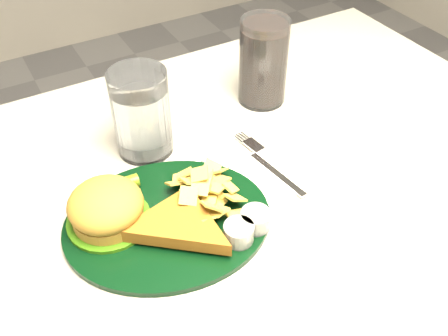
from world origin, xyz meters
The scene contains 6 objects.
dinner_plate centered at (-0.06, 0.00, 0.78)m, with size 0.28×0.23×0.06m, color black, non-canonical shape.
water_glass centered at (-0.03, 0.16, 0.82)m, with size 0.09×0.09×0.14m, color silver.
cola_glass centered at (0.21, 0.19, 0.83)m, with size 0.08×0.08×0.15m, color black.
fork_napkin centered at (0.12, 0.01, 0.76)m, with size 0.11×0.15×0.01m, color white, non-canonical shape.
spoon centered at (-0.13, -0.01, 0.76)m, with size 0.05×0.17×0.01m, color silver, non-canonical shape.
wrapped_straw centered at (0.03, 0.09, 0.75)m, with size 0.17×0.06×0.01m, color white, non-canonical shape.
Camera 1 is at (-0.22, -0.42, 1.26)m, focal length 40.00 mm.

